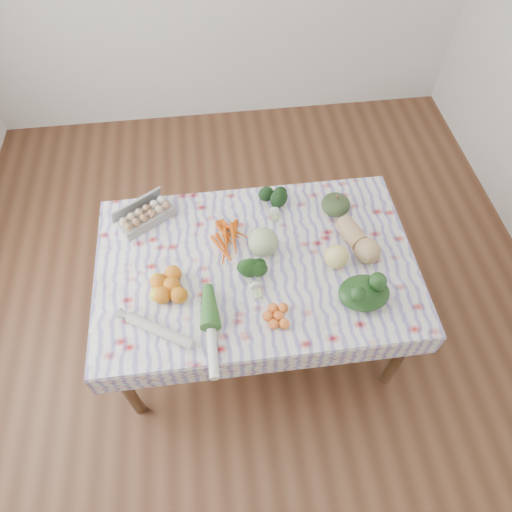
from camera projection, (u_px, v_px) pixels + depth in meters
ground at (256, 328)px, 2.99m from camera, size 4.50×4.50×0.00m
dining_table at (256, 271)px, 2.44m from camera, size 1.60×1.00×0.75m
tablecloth at (256, 263)px, 2.37m from camera, size 1.66×1.06×0.01m
egg_carton at (146, 217)px, 2.49m from camera, size 0.33×0.27×0.08m
carrot_bunch at (228, 241)px, 2.42m from camera, size 0.27×0.25×0.04m
kale_bunch at (274, 202)px, 2.53m from camera, size 0.14×0.13×0.12m
kabocha_squash at (336, 204)px, 2.53m from camera, size 0.21×0.21×0.11m
cabbage at (263, 242)px, 2.35m from camera, size 0.19×0.19×0.16m
butternut_squash at (359, 239)px, 2.37m from camera, size 0.22×0.32×0.13m
orange_cluster at (172, 285)px, 2.24m from camera, size 0.32×0.32×0.09m
broccoli at (254, 277)px, 2.26m from camera, size 0.15×0.15×0.10m
mandarin_cluster at (278, 315)px, 2.16m from camera, size 0.18×0.18×0.05m
grapefruit at (336, 256)px, 2.31m from camera, size 0.16×0.16×0.13m
spinach_bag at (364, 293)px, 2.20m from camera, size 0.31×0.28×0.11m
daikon at (160, 331)px, 2.12m from camera, size 0.34×0.23×0.05m
leek at (211, 332)px, 2.11m from camera, size 0.05×0.45×0.05m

